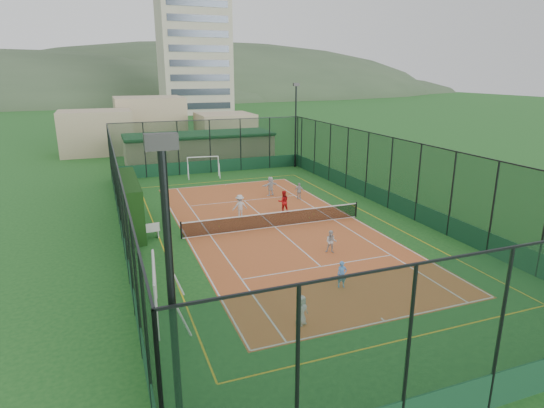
{
  "coord_description": "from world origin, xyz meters",
  "views": [
    {
      "loc": [
        -9.61,
        -24.94,
        9.32
      ],
      "look_at": [
        0.2,
        1.01,
        1.2
      ],
      "focal_mm": 30.0,
      "sensor_mm": 36.0,
      "label": 1
    }
  ],
  "objects": [
    {
      "name": "child_near_left",
      "position": [
        -3.12,
        -10.94,
        0.61
      ],
      "size": [
        0.69,
        0.59,
        1.2
      ],
      "primitive_type": "imported",
      "rotation": [
        0.0,
        0.0,
        0.43
      ],
      "color": "silver",
      "rests_on": "court_slab"
    },
    {
      "name": "hedge_left",
      "position": [
        -8.3,
        3.09,
        1.56
      ],
      "size": [
        1.07,
        7.11,
        3.11
      ],
      "primitive_type": "cube",
      "color": "black",
      "rests_on": "ground"
    },
    {
      "name": "distant_hills",
      "position": [
        0.0,
        150.0,
        0.0
      ],
      "size": [
        200.0,
        60.0,
        24.0
      ],
      "primitive_type": null,
      "color": "#384C33",
      "rests_on": "ground"
    },
    {
      "name": "white_bench",
      "position": [
        -7.8,
        0.68,
        0.49
      ],
      "size": [
        1.79,
        0.64,
        0.98
      ],
      "primitive_type": null,
      "rotation": [
        0.0,
        0.0,
        0.09
      ],
      "color": "white",
      "rests_on": "ground"
    },
    {
      "name": "floodlight_ne",
      "position": [
        8.6,
        16.6,
        4.12
      ],
      "size": [
        0.6,
        0.26,
        8.25
      ],
      "primitive_type": null,
      "color": "black",
      "rests_on": "ground"
    },
    {
      "name": "floodlight_sw",
      "position": [
        -8.6,
        -16.6,
        4.12
      ],
      "size": [
        0.6,
        0.26,
        8.25
      ],
      "primitive_type": null,
      "color": "black",
      "rests_on": "ground"
    },
    {
      "name": "perimeter_fence",
      "position": [
        0.0,
        0.0,
        2.5
      ],
      "size": [
        18.12,
        34.12,
        5.0
      ],
      "primitive_type": null,
      "color": "black",
      "rests_on": "ground"
    },
    {
      "name": "child_near_right",
      "position": [
        1.31,
        -4.96,
        0.63
      ],
      "size": [
        0.76,
        0.71,
        1.23
      ],
      "primitive_type": "imported",
      "rotation": [
        0.0,
        0.0,
        -0.55
      ],
      "color": "silver",
      "rests_on": "court_slab"
    },
    {
      "name": "clubhouse",
      "position": [
        0.0,
        22.0,
        1.57
      ],
      "size": [
        15.2,
        7.2,
        3.15
      ],
      "primitive_type": null,
      "color": "tan",
      "rests_on": "ground"
    },
    {
      "name": "court_slab",
      "position": [
        0.0,
        0.0,
        0.01
      ],
      "size": [
        11.17,
        23.97,
        0.01
      ],
      "primitive_type": "cube",
      "color": "#BA5629",
      "rests_on": "ground"
    },
    {
      "name": "apartment_tower",
      "position": [
        12.0,
        82.0,
        15.0
      ],
      "size": [
        15.0,
        12.0,
        30.0
      ],
      "primitive_type": "cube",
      "color": "beige",
      "rests_on": "ground"
    },
    {
      "name": "child_far_right",
      "position": [
        4.03,
        5.33,
        0.64
      ],
      "size": [
        0.8,
        0.62,
        1.26
      ],
      "primitive_type": "imported",
      "rotation": [
        0.0,
        0.0,
        2.65
      ],
      "color": "silver",
      "rests_on": "court_slab"
    },
    {
      "name": "child_far_back",
      "position": [
        2.38,
        7.1,
        0.76
      ],
      "size": [
        1.47,
        0.86,
        1.51
      ],
      "primitive_type": "imported",
      "rotation": [
        0.0,
        0.0,
        3.46
      ],
      "color": "silver",
      "rests_on": "court_slab"
    },
    {
      "name": "coach",
      "position": [
        1.66,
        2.66,
        0.77
      ],
      "size": [
        0.82,
        0.68,
        1.53
      ],
      "primitive_type": "imported",
      "rotation": [
        0.0,
        0.0,
        3.0
      ],
      "color": "red",
      "rests_on": "court_slab"
    },
    {
      "name": "ground",
      "position": [
        0.0,
        0.0,
        0.0
      ],
      "size": [
        300.0,
        300.0,
        0.0
      ],
      "primitive_type": "plane",
      "color": "#1C521F",
      "rests_on": "ground"
    },
    {
      "name": "futsal_goal_far",
      "position": [
        -1.08,
        15.4,
        0.93
      ],
      "size": [
        2.96,
        1.2,
        1.85
      ],
      "primitive_type": null,
      "rotation": [
        0.0,
        0.0,
        -0.13
      ],
      "color": "white",
      "rests_on": "ground"
    },
    {
      "name": "child_near_mid",
      "position": [
        -0.14,
        -8.71,
        0.62
      ],
      "size": [
        0.5,
        0.38,
        1.22
      ],
      "primitive_type": "imported",
      "rotation": [
        0.0,
        0.0,
        -0.21
      ],
      "color": "#4E93DD",
      "rests_on": "court_slab"
    },
    {
      "name": "tennis_net",
      "position": [
        0.0,
        0.0,
        0.53
      ],
      "size": [
        11.67,
        0.12,
        1.06
      ],
      "primitive_type": null,
      "color": "black",
      "rests_on": "ground"
    },
    {
      "name": "child_far_left",
      "position": [
        -1.46,
        2.61,
        0.78
      ],
      "size": [
        1.02,
        0.6,
        1.55
      ],
      "primitive_type": "imported",
      "rotation": [
        0.0,
        0.0,
        3.17
      ],
      "color": "silver",
      "rests_on": "court_slab"
    },
    {
      "name": "futsal_goal_near",
      "position": [
        -8.22,
        -8.46,
        1.1
      ],
      "size": [
        3.48,
        1.31,
        2.19
      ],
      "primitive_type": null,
      "rotation": [
        0.0,
        0.0,
        1.47
      ],
      "color": "white",
      "rests_on": "ground"
    },
    {
      "name": "tennis_balls",
      "position": [
        0.34,
        1.42,
        0.04
      ],
      "size": [
        6.7,
        1.42,
        0.07
      ],
      "color": "#CCE033",
      "rests_on": "court_slab"
    }
  ]
}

